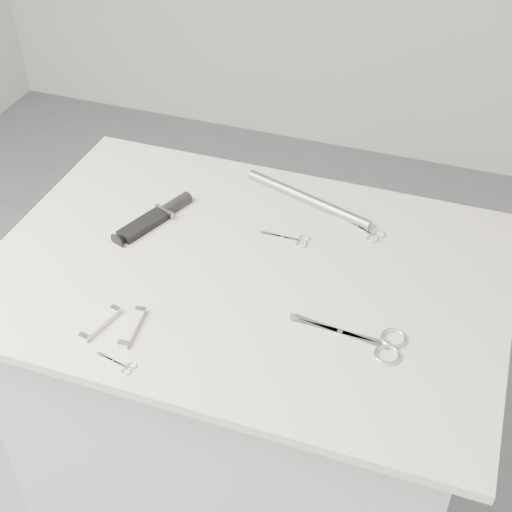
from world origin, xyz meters
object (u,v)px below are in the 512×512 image
(plinth, at_px, (248,417))
(embroidery_scissors_b, at_px, (367,232))
(sheathed_knife, at_px, (159,216))
(metal_rail, at_px, (308,199))
(embroidery_scissors_a, at_px, (293,239))
(pocket_knife_a, at_px, (132,327))
(large_shears, at_px, (372,341))
(tiny_scissors, at_px, (120,364))
(pocket_knife_b, at_px, (100,323))

(plinth, height_order, embroidery_scissors_b, embroidery_scissors_b)
(plinth, xyz_separation_m, sheathed_knife, (-0.23, 0.09, 0.48))
(plinth, xyz_separation_m, embroidery_scissors_b, (0.20, 0.19, 0.47))
(metal_rail, bearing_deg, sheathed_knife, -150.38)
(plinth, relative_size, embroidery_scissors_a, 8.97)
(embroidery_scissors_b, distance_m, pocket_knife_a, 0.53)
(embroidery_scissors_b, distance_m, metal_rail, 0.16)
(large_shears, relative_size, metal_rail, 0.66)
(embroidery_scissors_a, distance_m, embroidery_scissors_b, 0.16)
(tiny_scissors, distance_m, pocket_knife_a, 0.08)
(embroidery_scissors_b, bearing_deg, tiny_scissors, -96.94)
(pocket_knife_b, distance_m, metal_rail, 0.54)
(plinth, xyz_separation_m, tiny_scissors, (-0.11, -0.30, 0.47))
(embroidery_scissors_b, height_order, metal_rail, metal_rail)
(tiny_scissors, distance_m, metal_rail, 0.58)
(embroidery_scissors_a, relative_size, pocket_knife_b, 1.06)
(embroidery_scissors_b, bearing_deg, pocket_knife_a, -103.37)
(large_shears, xyz_separation_m, embroidery_scissors_a, (-0.21, 0.23, -0.00))
(tiny_scissors, relative_size, pocket_knife_b, 0.80)
(large_shears, relative_size, pocket_knife_a, 2.08)
(plinth, xyz_separation_m, pocket_knife_b, (-0.19, -0.23, 0.48))
(tiny_scissors, relative_size, metal_rail, 0.24)
(large_shears, bearing_deg, plinth, 161.58)
(plinth, bearing_deg, tiny_scissors, -110.70)
(embroidery_scissors_a, height_order, tiny_scissors, same)
(tiny_scissors, height_order, sheathed_knife, sheathed_knife)
(pocket_knife_a, relative_size, metal_rail, 0.32)
(plinth, relative_size, large_shears, 4.40)
(large_shears, bearing_deg, sheathed_knife, 162.24)
(embroidery_scissors_a, relative_size, sheathed_knife, 0.54)
(tiny_scissors, bearing_deg, embroidery_scissors_a, 78.64)
(large_shears, relative_size, tiny_scissors, 2.69)
(plinth, distance_m, tiny_scissors, 0.57)
(plinth, bearing_deg, sheathed_knife, 158.93)
(embroidery_scissors_b, distance_m, sheathed_knife, 0.44)
(pocket_knife_a, height_order, pocket_knife_b, same)
(embroidery_scissors_b, xyz_separation_m, tiny_scissors, (-0.31, -0.49, -0.00))
(plinth, distance_m, pocket_knife_a, 0.54)
(embroidery_scissors_b, bearing_deg, sheathed_knife, -141.37)
(metal_rail, bearing_deg, embroidery_scissors_a, -86.49)
(sheathed_knife, bearing_deg, pocket_knife_a, -141.65)
(tiny_scissors, bearing_deg, embroidery_scissors_b, 68.91)
(embroidery_scissors_b, height_order, tiny_scissors, same)
(sheathed_knife, xyz_separation_m, pocket_knife_b, (0.04, -0.32, -0.00))
(large_shears, xyz_separation_m, tiny_scissors, (-0.39, -0.19, -0.00))
(embroidery_scissors_a, xyz_separation_m, pocket_knife_b, (-0.25, -0.35, 0.00))
(tiny_scissors, relative_size, pocket_knife_a, 0.77)
(sheathed_knife, distance_m, pocket_knife_b, 0.32)
(large_shears, height_order, metal_rail, metal_rail)
(pocket_knife_b, bearing_deg, metal_rail, -13.18)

